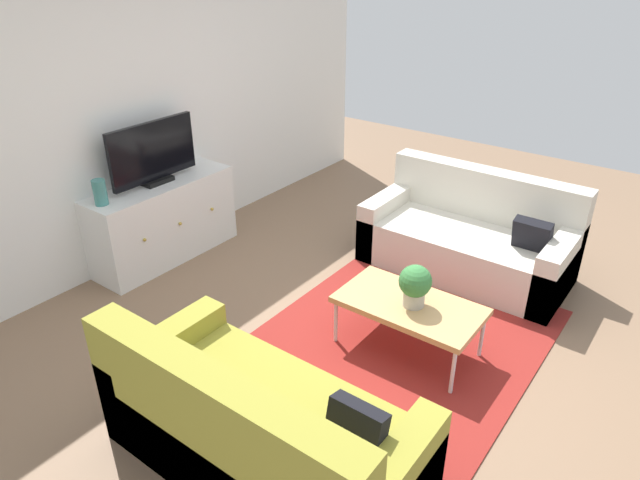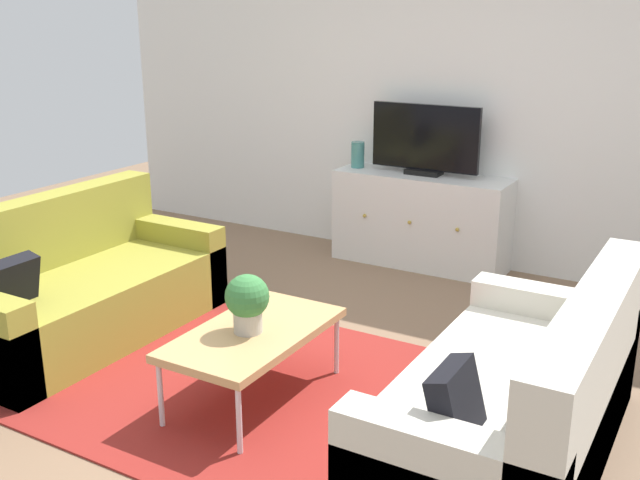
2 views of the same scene
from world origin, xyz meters
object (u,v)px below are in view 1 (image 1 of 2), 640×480
(couch_right_side, at_px, (471,239))
(potted_plant, at_px, (415,284))
(couch_left_side, at_px, (254,436))
(flat_screen_tv, at_px, (153,153))
(coffee_table, at_px, (409,306))
(tv_console, at_px, (164,221))
(glass_vase, at_px, (100,192))

(couch_right_side, height_order, potted_plant, couch_right_side)
(couch_left_side, distance_m, flat_screen_tv, 2.85)
(couch_right_side, relative_size, flat_screen_tv, 2.01)
(coffee_table, height_order, flat_screen_tv, flat_screen_tv)
(couch_left_side, distance_m, couch_right_side, 2.88)
(couch_right_side, height_order, tv_console, couch_right_side)
(tv_console, bearing_deg, potted_plant, -87.65)
(coffee_table, xyz_separation_m, tv_console, (-0.11, 2.51, -0.00))
(couch_left_side, bearing_deg, tv_console, 60.09)
(potted_plant, relative_size, glass_vase, 1.46)
(couch_left_side, xyz_separation_m, coffee_table, (1.48, -0.13, 0.09))
(coffee_table, height_order, potted_plant, potted_plant)
(flat_screen_tv, bearing_deg, potted_plant, -87.67)
(flat_screen_tv, distance_m, glass_vase, 0.61)
(couch_right_side, height_order, glass_vase, glass_vase)
(potted_plant, height_order, flat_screen_tv, flat_screen_tv)
(couch_right_side, distance_m, glass_vase, 3.22)
(couch_right_side, distance_m, flat_screen_tv, 2.93)
(couch_right_side, xyz_separation_m, glass_vase, (-2.10, 2.37, 0.57))
(flat_screen_tv, bearing_deg, coffee_table, -87.41)
(glass_vase, bearing_deg, potted_plant, -74.88)
(coffee_table, relative_size, flat_screen_tv, 1.14)
(couch_right_side, relative_size, tv_console, 1.27)
(couch_right_side, distance_m, potted_plant, 1.45)
(potted_plant, xyz_separation_m, glass_vase, (-0.69, 2.54, 0.28))
(couch_right_side, height_order, flat_screen_tv, flat_screen_tv)
(potted_plant, bearing_deg, couch_right_side, 6.76)
(tv_console, distance_m, flat_screen_tv, 0.65)
(coffee_table, relative_size, potted_plant, 3.25)
(couch_right_side, xyz_separation_m, coffee_table, (-1.40, -0.13, 0.09))
(coffee_table, bearing_deg, couch_right_side, 5.49)
(couch_left_side, xyz_separation_m, flat_screen_tv, (1.37, 2.39, 0.74))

